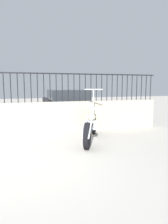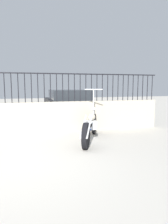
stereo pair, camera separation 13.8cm
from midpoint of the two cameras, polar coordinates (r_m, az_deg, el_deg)
ground_plane at (r=4.10m, az=-19.17°, el=-13.74°), size 40.00×40.00×0.00m
low_wall at (r=6.17m, az=-18.71°, el=-1.95°), size 9.11×0.18×0.97m
fence_railing at (r=6.10m, az=-19.13°, el=7.88°), size 9.11×0.04×0.87m
motorcycle_blue at (r=5.25m, az=1.16°, el=-4.21°), size 1.04×1.96×1.37m
car_black at (r=8.96m, az=-5.39°, el=2.36°), size 1.78×3.99×1.28m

